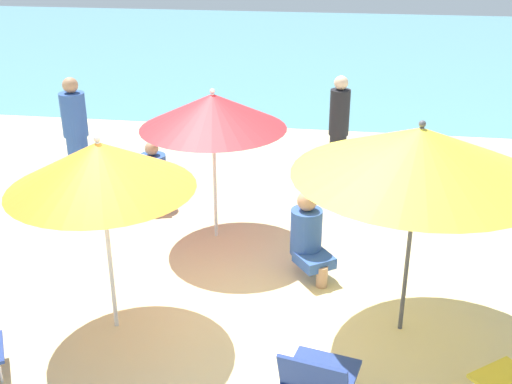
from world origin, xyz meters
TOP-DOWN VIEW (x-y plane):
  - ground_plane at (0.00, 0.00)m, footprint 40.00×40.00m
  - sea_water at (0.00, 13.86)m, footprint 40.00×16.00m
  - umbrella_yellow at (1.60, -0.10)m, footprint 2.13×2.13m
  - umbrella_orange at (-1.04, -0.47)m, footprint 1.62×1.62m
  - umbrella_red at (-0.50, 1.47)m, footprint 1.67×1.67m
  - beach_chair_a at (0.90, -1.29)m, footprint 0.64×0.69m
  - person_a at (-1.50, 2.20)m, footprint 0.44×0.57m
  - person_b at (-2.49, 2.16)m, footprint 0.32×0.32m
  - person_c at (0.65, 0.76)m, footprint 0.51×0.56m
  - person_d at (0.87, 3.13)m, footprint 0.27×0.27m

SIDE VIEW (x-z plane):
  - ground_plane at x=0.00m, z-range 0.00..0.00m
  - sea_water at x=0.00m, z-range 0.00..0.01m
  - beach_chair_a at x=0.90m, z-range 0.03..0.64m
  - person_a at x=-1.50m, z-range -0.02..0.87m
  - person_c at x=0.65m, z-range -0.01..0.94m
  - person_d at x=0.87m, z-range 0.02..1.65m
  - person_b at x=-2.49m, z-range 0.01..1.72m
  - umbrella_red at x=-0.50m, z-range 0.65..2.47m
  - umbrella_orange at x=-1.04m, z-range 0.67..2.56m
  - umbrella_yellow at x=1.60m, z-range 0.74..2.76m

